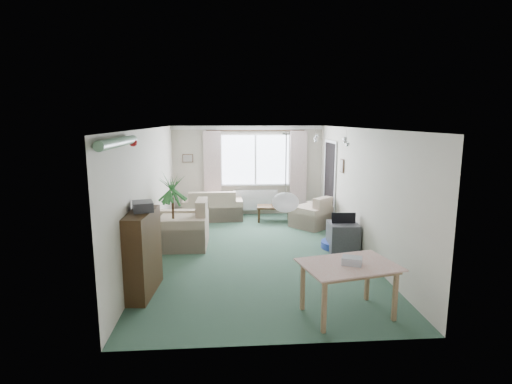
{
  "coord_description": "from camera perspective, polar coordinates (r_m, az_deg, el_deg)",
  "views": [
    {
      "loc": [
        -0.57,
        -7.43,
        2.56
      ],
      "look_at": [
        0.0,
        0.3,
        1.15
      ],
      "focal_mm": 28.0,
      "sensor_mm": 36.0,
      "label": 1
    }
  ],
  "objects": [
    {
      "name": "ground",
      "position": [
        7.88,
        0.16,
        -8.65
      ],
      "size": [
        6.5,
        6.5,
        0.0
      ],
      "primitive_type": "plane",
      "color": "#2C4938"
    },
    {
      "name": "window",
      "position": [
        10.74,
        -0.09,
        4.64
      ],
      "size": [
        1.8,
        0.03,
        1.3
      ],
      "primitive_type": "cube",
      "color": "white"
    },
    {
      "name": "curtain_rod",
      "position": [
        10.61,
        -0.05,
        8.74
      ],
      "size": [
        2.6,
        0.03,
        0.03
      ],
      "primitive_type": "cube",
      "color": "black"
    },
    {
      "name": "curtain_left",
      "position": [
        10.65,
        -6.24,
        3.29
      ],
      "size": [
        0.45,
        0.08,
        2.0
      ],
      "primitive_type": "cube",
      "color": "beige"
    },
    {
      "name": "curtain_right",
      "position": [
        10.81,
        6.05,
        3.4
      ],
      "size": [
        0.45,
        0.08,
        2.0
      ],
      "primitive_type": "cube",
      "color": "beige"
    },
    {
      "name": "radiator",
      "position": [
        10.87,
        -0.07,
        -1.16
      ],
      "size": [
        1.2,
        0.1,
        0.55
      ],
      "primitive_type": "cube",
      "color": "white"
    },
    {
      "name": "doorway",
      "position": [
        10.09,
        10.51,
        1.24
      ],
      "size": [
        0.03,
        0.95,
        2.0
      ],
      "primitive_type": "cube",
      "color": "black"
    },
    {
      "name": "pendant_lamp",
      "position": [
        5.3,
        4.23,
        -1.48
      ],
      "size": [
        0.36,
        0.36,
        0.36
      ],
      "primitive_type": "sphere",
      "color": "white"
    },
    {
      "name": "tinsel_garland",
      "position": [
        5.31,
        -19.06,
        6.73
      ],
      "size": [
        1.6,
        1.6,
        0.12
      ],
      "primitive_type": "cylinder",
      "color": "#196626"
    },
    {
      "name": "bauble_cluster_a",
      "position": [
        8.55,
        8.51,
        7.92
      ],
      "size": [
        0.2,
        0.2,
        0.2
      ],
      "primitive_type": "sphere",
      "color": "silver"
    },
    {
      "name": "bauble_cluster_b",
      "position": [
        7.46,
        12.8,
        7.44
      ],
      "size": [
        0.2,
        0.2,
        0.2
      ],
      "primitive_type": "sphere",
      "color": "silver"
    },
    {
      "name": "wall_picture_back",
      "position": [
        10.76,
        -9.72,
        4.77
      ],
      "size": [
        0.28,
        0.03,
        0.22
      ],
      "primitive_type": "cube",
      "color": "brown"
    },
    {
      "name": "wall_picture_right",
      "position": [
        9.06,
        12.19,
        3.67
      ],
      "size": [
        0.03,
        0.24,
        0.3
      ],
      "primitive_type": "cube",
      "color": "brown"
    },
    {
      "name": "sofa",
      "position": [
        10.42,
        -6.24,
        -1.8
      ],
      "size": [
        1.57,
        0.87,
        0.77
      ],
      "primitive_type": "cube",
      "rotation": [
        0.0,
        0.0,
        3.18
      ],
      "color": "beige",
      "rests_on": "ground"
    },
    {
      "name": "armchair_corner",
      "position": [
        9.73,
        8.04,
        -2.75
      ],
      "size": [
        1.16,
        1.16,
        0.76
      ],
      "primitive_type": "cube",
      "rotation": [
        0.0,
        0.0,
        3.84
      ],
      "color": "beige",
      "rests_on": "ground"
    },
    {
      "name": "armchair_left",
      "position": [
        8.29,
        -10.55,
        -4.39
      ],
      "size": [
        1.04,
        1.1,
        0.96
      ],
      "primitive_type": "cube",
      "rotation": [
        0.0,
        0.0,
        -1.59
      ],
      "color": "beige",
      "rests_on": "ground"
    },
    {
      "name": "coffee_table",
      "position": [
        10.23,
        2.58,
        -3.07
      ],
      "size": [
        0.91,
        0.57,
        0.39
      ],
      "primitive_type": "cube",
      "rotation": [
        0.0,
        0.0,
        -0.11
      ],
      "color": "black",
      "rests_on": "ground"
    },
    {
      "name": "photo_frame",
      "position": [
        10.16,
        2.58,
        -1.58
      ],
      "size": [
        0.12,
        0.07,
        0.16
      ],
      "primitive_type": "cube",
      "rotation": [
        0.0,
        0.0,
        0.43
      ],
      "color": "brown",
      "rests_on": "coffee_table"
    },
    {
      "name": "bookshelf",
      "position": [
        6.18,
        -16.02,
        -8.38
      ],
      "size": [
        0.42,
        1.04,
        1.24
      ],
      "primitive_type": "cube",
      "rotation": [
        0.0,
        0.0,
        -0.08
      ],
      "color": "black",
      "rests_on": "ground"
    },
    {
      "name": "hifi_box",
      "position": [
        6.05,
        -15.87,
        -1.99
      ],
      "size": [
        0.37,
        0.41,
        0.14
      ],
      "primitive_type": "cube",
      "rotation": [
        0.0,
        0.0,
        0.28
      ],
      "color": "#36353A",
      "rests_on": "bookshelf"
    },
    {
      "name": "houseplant",
      "position": [
        8.11,
        -11.78,
        -2.76
      ],
      "size": [
        0.81,
        0.81,
        1.51
      ],
      "primitive_type": "cylinder",
      "rotation": [
        0.0,
        0.0,
        0.29
      ],
      "color": "#1A4E2A",
      "rests_on": "ground"
    },
    {
      "name": "dining_table",
      "position": [
        5.54,
        12.95,
        -13.53
      ],
      "size": [
        1.24,
        0.97,
        0.69
      ],
      "primitive_type": "cube",
      "rotation": [
        0.0,
        0.0,
        0.23
      ],
      "color": "tan",
      "rests_on": "ground"
    },
    {
      "name": "gift_box",
      "position": [
        5.38,
        13.53,
        -9.63
      ],
      "size": [
        0.3,
        0.26,
        0.12
      ],
      "primitive_type": "cube",
      "rotation": [
        0.0,
        0.0,
        -0.4
      ],
      "color": "#AEAEB9",
      "rests_on": "dining_table"
    },
    {
      "name": "tv_cube",
      "position": [
        8.11,
        12.29,
        -6.27
      ],
      "size": [
        0.59,
        0.65,
        0.56
      ],
      "primitive_type": "cube",
      "rotation": [
        0.0,
        0.0,
        -0.06
      ],
      "color": "#3F3E43",
      "rests_on": "ground"
    },
    {
      "name": "pet_bed",
      "position": [
        8.31,
        11.57,
        -7.36
      ],
      "size": [
        0.88,
        0.88,
        0.13
      ],
      "primitive_type": "cylinder",
      "rotation": [
        0.0,
        0.0,
        0.43
      ],
      "color": "navy",
      "rests_on": "ground"
    }
  ]
}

